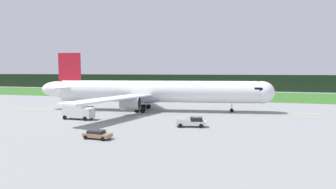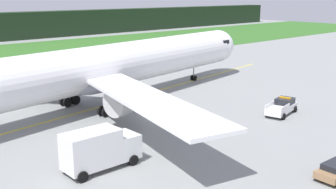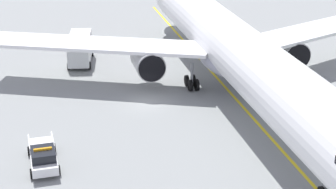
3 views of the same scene
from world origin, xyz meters
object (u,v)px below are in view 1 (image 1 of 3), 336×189
object	(u,v)px
ops_pickup_truck	(192,122)
airliner	(154,92)
catering_truck	(78,111)
staff_car	(97,134)

from	to	relation	value
ops_pickup_truck	airliner	bearing A→B (deg)	127.12
catering_truck	airliner	bearing A→B (deg)	54.65
catering_truck	staff_car	distance (m)	18.72
airliner	catering_truck	world-z (taller)	airliner
ops_pickup_truck	catering_truck	bearing A→B (deg)	177.12
ops_pickup_truck	catering_truck	xyz separation A→B (m)	(-24.57, 1.24, 0.87)
airliner	ops_pickup_truck	bearing A→B (deg)	-52.88
staff_car	airliner	bearing A→B (deg)	92.28
ops_pickup_truck	catering_truck	world-z (taller)	catering_truck
airliner	staff_car	bearing A→B (deg)	-87.72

